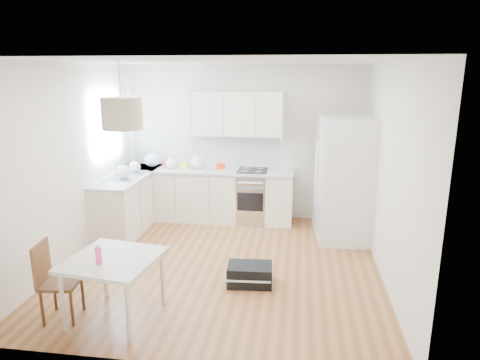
% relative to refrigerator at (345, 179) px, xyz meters
% --- Properties ---
extents(floor, '(4.20, 4.20, 0.00)m').
position_rel_refrigerator_xyz_m(floor, '(-1.71, -1.25, -0.96)').
color(floor, brown).
rests_on(floor, ground).
extents(ceiling, '(4.20, 4.20, 0.00)m').
position_rel_refrigerator_xyz_m(ceiling, '(-1.71, -1.25, 1.74)').
color(ceiling, white).
rests_on(ceiling, wall_back).
extents(wall_back, '(4.20, 0.00, 4.20)m').
position_rel_refrigerator_xyz_m(wall_back, '(-1.71, 0.85, 0.39)').
color(wall_back, white).
rests_on(wall_back, floor).
extents(wall_left, '(0.00, 4.20, 4.20)m').
position_rel_refrigerator_xyz_m(wall_left, '(-3.81, -1.25, 0.39)').
color(wall_left, white).
rests_on(wall_left, floor).
extents(wall_right, '(0.00, 4.20, 4.20)m').
position_rel_refrigerator_xyz_m(wall_right, '(0.39, -1.25, 0.39)').
color(wall_right, white).
rests_on(wall_right, floor).
extents(window_glassblock, '(0.02, 1.00, 1.00)m').
position_rel_refrigerator_xyz_m(window_glassblock, '(-3.79, -0.10, 0.79)').
color(window_glassblock, '#BFE0F9').
rests_on(window_glassblock, wall_left).
extents(cabinets_back, '(3.00, 0.60, 0.88)m').
position_rel_refrigerator_xyz_m(cabinets_back, '(-2.31, 0.55, -0.52)').
color(cabinets_back, silver).
rests_on(cabinets_back, floor).
extents(cabinets_left, '(0.60, 1.80, 0.88)m').
position_rel_refrigerator_xyz_m(cabinets_left, '(-3.51, -0.05, -0.52)').
color(cabinets_left, silver).
rests_on(cabinets_left, floor).
extents(counter_back, '(3.02, 0.64, 0.04)m').
position_rel_refrigerator_xyz_m(counter_back, '(-2.31, 0.55, -0.06)').
color(counter_back, '#BBBEC1').
rests_on(counter_back, cabinets_back).
extents(counter_left, '(0.64, 1.82, 0.04)m').
position_rel_refrigerator_xyz_m(counter_left, '(-3.51, -0.05, -0.06)').
color(counter_left, '#BBBEC1').
rests_on(counter_left, cabinets_left).
extents(backsplash_back, '(3.00, 0.01, 0.58)m').
position_rel_refrigerator_xyz_m(backsplash_back, '(-2.31, 0.84, 0.25)').
color(backsplash_back, white).
rests_on(backsplash_back, wall_back).
extents(backsplash_left, '(0.01, 1.80, 0.58)m').
position_rel_refrigerator_xyz_m(backsplash_left, '(-3.80, -0.05, 0.25)').
color(backsplash_left, white).
rests_on(backsplash_left, wall_left).
extents(upper_cabinets, '(1.70, 0.32, 0.75)m').
position_rel_refrigerator_xyz_m(upper_cabinets, '(-1.86, 0.69, 0.92)').
color(upper_cabinets, silver).
rests_on(upper_cabinets, wall_back).
extents(range_oven, '(0.50, 0.61, 0.88)m').
position_rel_refrigerator_xyz_m(range_oven, '(-1.51, 0.55, -0.52)').
color(range_oven, '#BABCBF').
rests_on(range_oven, floor).
extents(sink, '(0.50, 0.80, 0.16)m').
position_rel_refrigerator_xyz_m(sink, '(-3.51, -0.10, -0.04)').
color(sink, '#BABCBF').
rests_on(sink, counter_left).
extents(refrigerator, '(0.98, 1.03, 1.92)m').
position_rel_refrigerator_xyz_m(refrigerator, '(0.00, 0.00, 0.00)').
color(refrigerator, white).
rests_on(refrigerator, floor).
extents(dining_table, '(0.99, 0.99, 0.70)m').
position_rel_refrigerator_xyz_m(dining_table, '(-2.60, -2.69, -0.34)').
color(dining_table, '#BEB4A2').
rests_on(dining_table, floor).
extents(dining_chair, '(0.41, 0.41, 0.87)m').
position_rel_refrigerator_xyz_m(dining_chair, '(-3.16, -2.78, -0.53)').
color(dining_chair, '#462715').
rests_on(dining_chair, floor).
extents(drink_bottle, '(0.08, 0.08, 0.22)m').
position_rel_refrigerator_xyz_m(drink_bottle, '(-2.68, -2.83, -0.15)').
color(drink_bottle, '#EF427C').
rests_on(drink_bottle, dining_table).
extents(gym_bag, '(0.57, 0.40, 0.25)m').
position_rel_refrigerator_xyz_m(gym_bag, '(-1.27, -1.74, -0.83)').
color(gym_bag, black).
rests_on(gym_bag, floor).
extents(pendant_lamp, '(0.48, 0.48, 0.31)m').
position_rel_refrigerator_xyz_m(pendant_lamp, '(-2.46, -2.54, 1.22)').
color(pendant_lamp, '#BCB090').
rests_on(pendant_lamp, ceiling).
extents(grocery_bag_a, '(0.27, 0.23, 0.24)m').
position_rel_refrigerator_xyz_m(grocery_bag_a, '(-3.32, 0.60, 0.08)').
color(grocery_bag_a, white).
rests_on(grocery_bag_a, counter_back).
extents(grocery_bag_b, '(0.21, 0.18, 0.19)m').
position_rel_refrigerator_xyz_m(grocery_bag_b, '(-2.93, 0.52, 0.06)').
color(grocery_bag_b, white).
rests_on(grocery_bag_b, counter_back).
extents(grocery_bag_c, '(0.25, 0.22, 0.23)m').
position_rel_refrigerator_xyz_m(grocery_bag_c, '(-2.47, 0.56, 0.08)').
color(grocery_bag_c, white).
rests_on(grocery_bag_c, counter_back).
extents(grocery_bag_d, '(0.20, 0.17, 0.18)m').
position_rel_refrigerator_xyz_m(grocery_bag_d, '(-3.48, 0.18, 0.05)').
color(grocery_bag_d, white).
rests_on(grocery_bag_d, counter_back).
extents(grocery_bag_e, '(0.24, 0.21, 0.22)m').
position_rel_refrigerator_xyz_m(grocery_bag_e, '(-3.48, -0.29, 0.07)').
color(grocery_bag_e, white).
rests_on(grocery_bag_e, counter_left).
extents(snack_orange, '(0.17, 0.13, 0.10)m').
position_rel_refrigerator_xyz_m(snack_orange, '(-2.07, 0.59, 0.01)').
color(snack_orange, '#F43E15').
rests_on(snack_orange, counter_back).
extents(snack_yellow, '(0.16, 0.12, 0.10)m').
position_rel_refrigerator_xyz_m(snack_yellow, '(-2.73, 0.56, 0.01)').
color(snack_yellow, '#FFF928').
rests_on(snack_yellow, counter_back).
extents(snack_red, '(0.15, 0.11, 0.10)m').
position_rel_refrigerator_xyz_m(snack_red, '(-3.05, 0.64, 0.01)').
color(snack_red, red).
rests_on(snack_red, counter_back).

